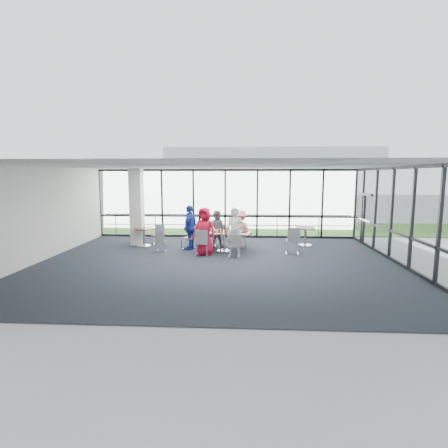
# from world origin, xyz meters

# --- Properties ---
(floor) EXTENTS (12.00, 10.00, 0.02)m
(floor) POSITION_xyz_m (0.00, 0.00, -0.01)
(floor) COLOR black
(floor) RESTS_ON ground
(ceiling) EXTENTS (12.00, 10.00, 0.04)m
(ceiling) POSITION_xyz_m (0.00, 0.00, 3.20)
(ceiling) COLOR white
(ceiling) RESTS_ON ground
(wall_left) EXTENTS (0.10, 10.00, 3.20)m
(wall_left) POSITION_xyz_m (-6.00, 0.00, 1.60)
(wall_left) COLOR silver
(wall_left) RESTS_ON ground
(wall_front) EXTENTS (12.00, 0.10, 3.20)m
(wall_front) POSITION_xyz_m (0.00, -5.00, 1.60)
(wall_front) COLOR silver
(wall_front) RESTS_ON ground
(curtain_wall_back) EXTENTS (12.00, 0.10, 3.20)m
(curtain_wall_back) POSITION_xyz_m (0.00, 5.00, 1.60)
(curtain_wall_back) COLOR white
(curtain_wall_back) RESTS_ON ground
(curtain_wall_right) EXTENTS (0.10, 10.00, 3.20)m
(curtain_wall_right) POSITION_xyz_m (6.00, 0.00, 1.60)
(curtain_wall_right) COLOR white
(curtain_wall_right) RESTS_ON ground
(exit_door) EXTENTS (0.12, 1.60, 2.10)m
(exit_door) POSITION_xyz_m (6.00, 3.75, 1.05)
(exit_door) COLOR black
(exit_door) RESTS_ON ground
(structural_column) EXTENTS (0.50, 0.50, 3.20)m
(structural_column) POSITION_xyz_m (-3.60, 3.00, 1.60)
(structural_column) COLOR white
(structural_column) RESTS_ON ground
(apron) EXTENTS (80.00, 70.00, 0.02)m
(apron) POSITION_xyz_m (0.00, 10.00, -0.02)
(apron) COLOR gray
(apron) RESTS_ON ground
(grass_strip) EXTENTS (80.00, 5.00, 0.01)m
(grass_strip) POSITION_xyz_m (0.00, 8.00, 0.01)
(grass_strip) COLOR #245C1D
(grass_strip) RESTS_ON ground
(hangar_main) EXTENTS (24.00, 10.00, 6.00)m
(hangar_main) POSITION_xyz_m (4.00, 32.00, 3.00)
(hangar_main) COLOR silver
(hangar_main) RESTS_ON ground
(hangar_aux) EXTENTS (10.00, 6.00, 4.00)m
(hangar_aux) POSITION_xyz_m (-18.00, 28.00, 2.00)
(hangar_aux) COLOR silver
(hangar_aux) RESTS_ON ground
(guard_rail) EXTENTS (12.00, 0.06, 0.06)m
(guard_rail) POSITION_xyz_m (0.00, 5.60, 0.50)
(guard_rail) COLOR #2D2D33
(guard_rail) RESTS_ON ground
(main_table) EXTENTS (2.16, 1.43, 0.75)m
(main_table) POSITION_xyz_m (0.14, 1.89, 0.63)
(main_table) COLOR #38110B
(main_table) RESTS_ON ground
(side_table_left) EXTENTS (0.99, 0.99, 0.75)m
(side_table_left) POSITION_xyz_m (-3.24, 2.68, 0.62)
(side_table_left) COLOR #38110B
(side_table_left) RESTS_ON ground
(side_table_right) EXTENTS (0.82, 0.82, 0.75)m
(side_table_right) POSITION_xyz_m (3.45, 3.20, 0.62)
(side_table_right) COLOR #38110B
(side_table_right) RESTS_ON ground
(diner_near_left) EXTENTS (0.99, 0.79, 1.76)m
(diner_near_left) POSITION_xyz_m (-0.54, 1.16, 0.88)
(diner_near_left) COLOR #B30E27
(diner_near_left) RESTS_ON ground
(diner_near_right) EXTENTS (0.72, 0.58, 1.78)m
(diner_near_right) POSITION_xyz_m (0.56, 1.01, 0.89)
(diner_near_right) COLOR beige
(diner_near_right) RESTS_ON ground
(diner_far_left) EXTENTS (0.79, 0.57, 1.49)m
(diner_far_left) POSITION_xyz_m (-0.24, 2.76, 0.75)
(diner_far_left) COLOR slate
(diner_far_left) RESTS_ON ground
(diner_far_right) EXTENTS (1.09, 0.79, 1.51)m
(diner_far_right) POSITION_xyz_m (0.77, 2.64, 0.76)
(diner_far_right) COLOR pink
(diner_far_right) RESTS_ON ground
(diner_end) EXTENTS (0.81, 1.14, 1.75)m
(diner_end) POSITION_xyz_m (-1.22, 2.14, 0.88)
(diner_end) COLOR #183197
(diner_end) RESTS_ON ground
(chair_main_nl) EXTENTS (0.50, 0.50, 0.94)m
(chair_main_nl) POSITION_xyz_m (-0.64, 1.08, 0.47)
(chair_main_nl) COLOR slate
(chair_main_nl) RESTS_ON ground
(chair_main_nr) EXTENTS (0.51, 0.51, 0.82)m
(chair_main_nr) POSITION_xyz_m (0.55, 0.87, 0.41)
(chair_main_nr) COLOR slate
(chair_main_nr) RESTS_ON ground
(chair_main_fl) EXTENTS (0.42, 0.42, 0.82)m
(chair_main_fl) POSITION_xyz_m (-0.13, 2.87, 0.41)
(chair_main_fl) COLOR slate
(chair_main_fl) RESTS_ON ground
(chair_main_fr) EXTENTS (0.46, 0.46, 0.93)m
(chair_main_fr) POSITION_xyz_m (0.77, 2.72, 0.46)
(chair_main_fr) COLOR slate
(chair_main_fr) RESTS_ON ground
(chair_main_end) EXTENTS (0.57, 0.57, 0.88)m
(chair_main_end) POSITION_xyz_m (-1.30, 2.21, 0.44)
(chair_main_end) COLOR slate
(chair_main_end) RESTS_ON ground
(chair_spare_la) EXTENTS (0.45, 0.45, 0.79)m
(chair_spare_la) POSITION_xyz_m (-2.32, 1.68, 0.40)
(chair_spare_la) COLOR slate
(chair_spare_la) RESTS_ON ground
(chair_spare_lb) EXTENTS (0.48, 0.48, 0.80)m
(chair_spare_lb) POSITION_xyz_m (-2.76, 3.11, 0.40)
(chair_spare_lb) COLOR slate
(chair_spare_lb) RESTS_ON ground
(chair_spare_r) EXTENTS (0.53, 0.53, 0.98)m
(chair_spare_r) POSITION_xyz_m (2.69, 1.56, 0.49)
(chair_spare_r) COLOR slate
(chair_spare_r) RESTS_ON ground
(plate_nl) EXTENTS (0.26, 0.26, 0.01)m
(plate_nl) POSITION_xyz_m (-0.45, 1.61, 0.76)
(plate_nl) COLOR white
(plate_nl) RESTS_ON main_table
(plate_nr) EXTENTS (0.27, 0.27, 0.01)m
(plate_nr) POSITION_xyz_m (0.71, 1.44, 0.76)
(plate_nr) COLOR white
(plate_nr) RESTS_ON main_table
(plate_fl) EXTENTS (0.27, 0.27, 0.01)m
(plate_fl) POSITION_xyz_m (-0.28, 2.31, 0.76)
(plate_fl) COLOR white
(plate_fl) RESTS_ON main_table
(plate_fr) EXTENTS (0.27, 0.27, 0.01)m
(plate_fr) POSITION_xyz_m (0.73, 2.09, 0.76)
(plate_fr) COLOR white
(plate_fr) RESTS_ON main_table
(plate_end) EXTENTS (0.25, 0.25, 0.01)m
(plate_end) POSITION_xyz_m (-0.64, 2.04, 0.76)
(plate_end) COLOR white
(plate_end) RESTS_ON main_table
(tumbler_a) EXTENTS (0.08, 0.08, 0.15)m
(tumbler_a) POSITION_xyz_m (-0.15, 1.74, 0.83)
(tumbler_a) COLOR white
(tumbler_a) RESTS_ON main_table
(tumbler_b) EXTENTS (0.07, 0.07, 0.14)m
(tumbler_b) POSITION_xyz_m (0.40, 1.60, 0.82)
(tumbler_b) COLOR white
(tumbler_b) RESTS_ON main_table
(tumbler_c) EXTENTS (0.07, 0.07, 0.15)m
(tumbler_c) POSITION_xyz_m (0.28, 2.06, 0.82)
(tumbler_c) COLOR white
(tumbler_c) RESTS_ON main_table
(tumbler_d) EXTENTS (0.07, 0.07, 0.14)m
(tumbler_d) POSITION_xyz_m (-0.52, 1.88, 0.82)
(tumbler_d) COLOR white
(tumbler_d) RESTS_ON main_table
(menu_a) EXTENTS (0.35, 0.29, 0.00)m
(menu_a) POSITION_xyz_m (-0.10, 1.43, 0.75)
(menu_a) COLOR beige
(menu_a) RESTS_ON main_table
(menu_b) EXTENTS (0.36, 0.35, 0.00)m
(menu_b) POSITION_xyz_m (0.87, 1.42, 0.75)
(menu_b) COLOR beige
(menu_b) RESTS_ON main_table
(menu_c) EXTENTS (0.33, 0.24, 0.00)m
(menu_c) POSITION_xyz_m (0.33, 2.23, 0.75)
(menu_c) COLOR beige
(menu_c) RESTS_ON main_table
(condiment_caddy) EXTENTS (0.10, 0.07, 0.04)m
(condiment_caddy) POSITION_xyz_m (0.19, 1.94, 0.77)
(condiment_caddy) COLOR black
(condiment_caddy) RESTS_ON main_table
(ketchup_bottle) EXTENTS (0.06, 0.06, 0.18)m
(ketchup_bottle) POSITION_xyz_m (0.22, 1.92, 0.84)
(ketchup_bottle) COLOR #A31D00
(ketchup_bottle) RESTS_ON main_table
(green_bottle) EXTENTS (0.05, 0.05, 0.20)m
(green_bottle) POSITION_xyz_m (0.26, 1.89, 0.85)
(green_bottle) COLOR #1B682B
(green_bottle) RESTS_ON main_table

